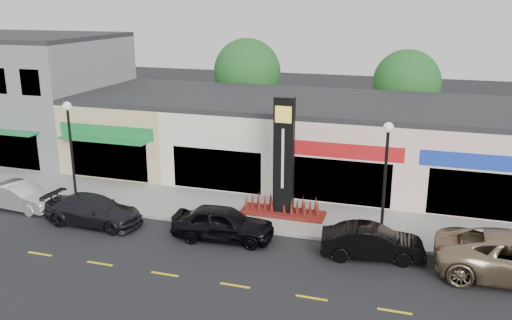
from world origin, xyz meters
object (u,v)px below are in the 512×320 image
object	(u,v)px
lamp_east_near	(385,171)
car_black_sedan	(223,223)
lamp_west_near	(71,143)
car_black_conv	(372,242)
car_dark_sedan	(94,210)
pylon_sign	(284,175)
car_white_van	(19,196)

from	to	relation	value
lamp_east_near	car_black_sedan	distance (m)	7.63
lamp_west_near	car_black_conv	xyz separation A→B (m)	(15.76, -1.51, -2.76)
lamp_west_near	car_dark_sedan	world-z (taller)	lamp_west_near
car_black_sedan	pylon_sign	bearing A→B (deg)	-34.43
car_white_van	car_black_sedan	distance (m)	11.58
pylon_sign	car_black_sedan	size ratio (longest dim) A/B	1.28
pylon_sign	car_dark_sedan	bearing A→B (deg)	-157.09
lamp_west_near	car_black_conv	world-z (taller)	lamp_west_near
lamp_west_near	car_dark_sedan	xyz separation A→B (m)	(2.39, -1.94, -2.76)
lamp_west_near	pylon_sign	bearing A→B (deg)	8.77
lamp_west_near	car_black_sedan	world-z (taller)	lamp_west_near
car_black_conv	pylon_sign	bearing A→B (deg)	47.32
lamp_east_near	car_white_van	bearing A→B (deg)	-175.83
car_white_van	car_black_sedan	size ratio (longest dim) A/B	0.92
lamp_east_near	car_black_conv	world-z (taller)	lamp_east_near
lamp_east_near	car_white_van	xyz separation A→B (m)	(-18.52, -1.35, -2.77)
car_white_van	pylon_sign	bearing A→B (deg)	-73.76
pylon_sign	car_black_conv	distance (m)	5.95
car_black_conv	lamp_east_near	bearing A→B (deg)	-17.72
car_dark_sedan	car_black_conv	size ratio (longest dim) A/B	1.14
car_white_van	car_black_conv	size ratio (longest dim) A/B	0.99
pylon_sign	car_black_sedan	world-z (taller)	pylon_sign
pylon_sign	car_black_conv	world-z (taller)	pylon_sign
pylon_sign	car_black_sedan	bearing A→B (deg)	-119.96
lamp_east_near	pylon_sign	distance (m)	5.42
lamp_east_near	car_black_conv	bearing A→B (deg)	-98.99
lamp_east_near	car_black_conv	distance (m)	3.16
car_dark_sedan	car_black_conv	distance (m)	13.38
car_black_sedan	car_black_conv	xyz separation A→B (m)	(6.70, 0.16, -0.08)
lamp_east_near	car_dark_sedan	xyz separation A→B (m)	(-13.61, -1.94, -2.76)
car_dark_sedan	car_black_sedan	distance (m)	6.67
car_white_van	car_dark_sedan	xyz separation A→B (m)	(4.91, -0.59, 0.01)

